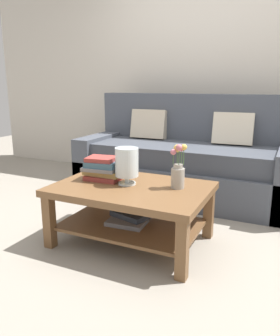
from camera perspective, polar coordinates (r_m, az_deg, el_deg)
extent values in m
plane|color=gray|center=(2.90, 2.40, -9.61)|extent=(10.00, 10.00, 0.00)
cube|color=beige|center=(4.23, 11.65, 16.33)|extent=(6.40, 0.12, 2.70)
cube|color=#474C56|center=(3.58, 7.44, -2.01)|extent=(2.20, 0.90, 0.36)
cube|color=#40444E|center=(3.48, 7.43, 2.29)|extent=(1.96, 0.74, 0.20)
cube|color=#474C56|center=(3.80, 9.33, 7.04)|extent=(2.20, 0.20, 0.70)
cube|color=#474C56|center=(3.95, -6.43, 1.37)|extent=(0.20, 0.90, 0.60)
cube|color=beige|center=(3.83, 1.56, 7.43)|extent=(0.41, 0.20, 0.34)
cube|color=beige|center=(3.57, 15.55, 6.42)|extent=(0.41, 0.21, 0.34)
cube|color=brown|center=(2.46, -1.48, -3.59)|extent=(1.12, 0.76, 0.05)
cube|color=brown|center=(2.55, -15.15, -8.77)|extent=(0.07, 0.07, 0.39)
cube|color=brown|center=(2.09, 7.17, -13.64)|extent=(0.07, 0.07, 0.39)
cube|color=brown|center=(3.04, -7.23, -4.62)|extent=(0.07, 0.07, 0.39)
cube|color=brown|center=(2.67, 11.58, -7.52)|extent=(0.07, 0.07, 0.39)
cube|color=brown|center=(2.56, -1.44, -9.52)|extent=(1.00, 0.64, 0.02)
cube|color=slate|center=(2.53, -2.24, -9.16)|extent=(0.29, 0.22, 0.03)
cube|color=#2D333D|center=(2.58, -1.40, -7.79)|extent=(0.32, 0.27, 0.04)
cube|color=#993833|center=(2.63, -6.14, -1.58)|extent=(0.27, 0.21, 0.03)
cube|color=tan|center=(2.62, -6.21, -0.74)|extent=(0.30, 0.15, 0.04)
cube|color=slate|center=(2.60, -6.54, -0.06)|extent=(0.28, 0.22, 0.03)
cube|color=#3D6075|center=(2.59, -6.42, 0.67)|extent=(0.26, 0.20, 0.04)
cube|color=#993833|center=(2.59, -6.60, 1.53)|extent=(0.23, 0.20, 0.03)
cylinder|color=silver|center=(2.49, -2.23, -2.60)|extent=(0.13, 0.13, 0.02)
cylinder|color=silver|center=(2.48, -2.24, -1.89)|extent=(0.04, 0.04, 0.05)
cylinder|color=silver|center=(2.45, -2.27, 1.03)|extent=(0.17, 0.17, 0.21)
sphere|color=beige|center=(2.47, -2.79, 0.05)|extent=(0.06, 0.06, 0.06)
sphere|color=beige|center=(2.46, -1.58, -0.17)|extent=(0.04, 0.04, 0.04)
cylinder|color=#9E998E|center=(2.40, 6.43, -1.74)|extent=(0.10, 0.10, 0.14)
cylinder|color=#9E998E|center=(2.38, 6.49, 0.29)|extent=(0.07, 0.07, 0.03)
cylinder|color=#426638|center=(2.35, 7.43, 1.88)|extent=(0.01, 0.01, 0.11)
sphere|color=gold|center=(2.34, 7.48, 3.53)|extent=(0.04, 0.04, 0.04)
cylinder|color=#426638|center=(2.39, 7.04, 1.88)|extent=(0.01, 0.01, 0.10)
sphere|color=#C66B7A|center=(2.37, 7.09, 3.34)|extent=(0.04, 0.04, 0.04)
cylinder|color=#426638|center=(2.39, 6.34, 1.85)|extent=(0.01, 0.01, 0.09)
sphere|color=gold|center=(2.37, 6.38, 3.33)|extent=(0.06, 0.06, 0.06)
cylinder|color=#426638|center=(2.36, 5.65, 1.53)|extent=(0.01, 0.01, 0.08)
sphere|color=#C66B7A|center=(2.35, 5.68, 2.72)|extent=(0.04, 0.04, 0.04)
cylinder|color=#426638|center=(2.35, 6.64, 1.82)|extent=(0.01, 0.01, 0.11)
sphere|color=#C66B7A|center=(2.33, 6.68, 3.46)|extent=(0.05, 0.05, 0.05)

